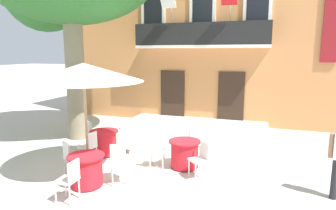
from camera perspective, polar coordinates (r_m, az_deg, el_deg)
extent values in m
plane|color=beige|center=(8.71, -1.77, -10.74)|extent=(120.00, 120.00, 0.00)
cube|color=#CC844C|center=(14.90, 8.23, 12.50)|extent=(13.00, 4.00, 7.50)
cube|color=#332319|center=(13.36, 0.89, 1.71)|extent=(1.10, 0.08, 2.30)
cube|color=#332319|center=(12.83, 12.03, 1.14)|extent=(1.10, 0.08, 2.30)
cube|color=silver|center=(13.60, -2.86, 16.63)|extent=(1.10, 0.08, 1.90)
cube|color=black|center=(13.57, -2.91, 16.64)|extent=(0.84, 0.04, 1.60)
cube|color=silver|center=(12.97, 6.65, 16.90)|extent=(1.10, 0.08, 1.90)
cube|color=black|center=(12.94, 6.62, 16.91)|extent=(0.84, 0.04, 1.60)
cube|color=silver|center=(12.70, 16.84, 16.69)|extent=(1.10, 0.08, 1.90)
cube|color=black|center=(12.67, 16.83, 16.71)|extent=(0.84, 0.04, 1.60)
cube|color=silver|center=(12.60, 6.25, 11.13)|extent=(5.60, 0.65, 0.12)
cube|color=black|center=(12.34, 6.00, 13.53)|extent=(5.60, 0.06, 0.90)
cylinder|color=#B2B2B7|center=(12.85, 0.72, 17.48)|extent=(0.04, 0.95, 1.33)
cube|color=white|center=(12.47, 0.05, 19.10)|extent=(0.60, 0.29, 0.38)
cylinder|color=#B2B2B7|center=(12.34, 11.92, 17.58)|extent=(0.04, 0.95, 1.33)
cylinder|color=#995638|center=(13.31, -3.64, 11.88)|extent=(0.30, 0.30, 0.24)
ellipsoid|color=#38843D|center=(13.33, -3.66, 13.22)|extent=(0.39, 0.39, 0.39)
cylinder|color=#995638|center=(12.93, 1.20, 12.15)|extent=(0.33, 0.33, 0.33)
ellipsoid|color=#2D7533|center=(12.95, 1.20, 13.73)|extent=(0.42, 0.42, 0.38)
cylinder|color=#995638|center=(12.63, 6.29, 11.98)|extent=(0.28, 0.28, 0.26)
ellipsoid|color=#4C8E38|center=(12.65, 6.32, 13.40)|extent=(0.37, 0.37, 0.37)
cylinder|color=#995638|center=(12.44, 11.59, 11.81)|extent=(0.31, 0.31, 0.23)
ellipsoid|color=#2D7533|center=(12.45, 11.63, 13.04)|extent=(0.40, 0.40, 0.30)
cylinder|color=slate|center=(12.35, 17.00, 11.58)|extent=(0.35, 0.35, 0.22)
ellipsoid|color=#2D7533|center=(12.36, 17.06, 12.80)|extent=(0.45, 0.45, 0.30)
cube|color=maroon|center=(12.81, 29.08, 13.46)|extent=(0.60, 0.06, 2.80)
cube|color=silver|center=(12.23, 5.21, -4.02)|extent=(5.70, 2.16, 0.25)
cylinder|color=#7F755B|center=(11.05, -17.36, 4.41)|extent=(0.66, 0.66, 4.18)
cylinder|color=red|center=(8.13, 3.21, -9.52)|extent=(0.74, 0.74, 0.68)
cylinder|color=red|center=(8.02, 3.24, -7.03)|extent=(0.86, 0.86, 0.04)
cylinder|color=#2D2823|center=(8.26, 3.19, -11.84)|extent=(0.44, 0.44, 0.03)
cylinder|color=silver|center=(7.35, 5.32, -12.94)|extent=(0.04, 0.04, 0.45)
cylinder|color=silver|center=(7.63, 4.06, -12.05)|extent=(0.04, 0.04, 0.45)
cylinder|color=silver|center=(7.51, 7.64, -12.47)|extent=(0.04, 0.04, 0.45)
cylinder|color=silver|center=(7.78, 6.32, -11.62)|extent=(0.04, 0.04, 0.45)
cube|color=silver|center=(7.48, 5.87, -10.53)|extent=(0.57, 0.57, 0.04)
cube|color=silver|center=(7.49, 7.11, -8.66)|extent=(0.29, 0.31, 0.42)
cylinder|color=silver|center=(8.87, 7.23, -8.89)|extent=(0.04, 0.04, 0.45)
cylinder|color=silver|center=(8.58, 6.19, -9.52)|extent=(0.04, 0.04, 0.45)
cylinder|color=silver|center=(9.02, 5.28, -8.53)|extent=(0.04, 0.04, 0.45)
cylinder|color=silver|center=(8.73, 4.19, -9.13)|extent=(0.04, 0.04, 0.45)
cube|color=silver|center=(8.72, 5.75, -7.49)|extent=(0.49, 0.49, 0.04)
cube|color=silver|center=(8.74, 4.73, -5.87)|extent=(0.14, 0.38, 0.42)
cylinder|color=silver|center=(8.42, -3.12, -9.87)|extent=(0.04, 0.04, 0.45)
cylinder|color=silver|center=(8.38, -0.78, -9.96)|extent=(0.04, 0.04, 0.45)
cylinder|color=silver|center=(8.10, -3.47, -10.68)|extent=(0.04, 0.04, 0.45)
cylinder|color=silver|center=(8.06, -1.04, -10.78)|extent=(0.04, 0.04, 0.45)
cube|color=silver|center=(8.16, -2.12, -8.70)|extent=(0.48, 0.48, 0.04)
cube|color=silver|center=(7.92, -2.29, -7.54)|extent=(0.38, 0.13, 0.42)
cylinder|color=red|center=(7.32, -15.44, -12.17)|extent=(0.74, 0.74, 0.68)
cylinder|color=red|center=(7.19, -15.58, -9.44)|extent=(0.86, 0.86, 0.04)
cylinder|color=#2D2823|center=(7.46, -15.31, -14.70)|extent=(0.44, 0.44, 0.03)
cylinder|color=silver|center=(7.24, -7.92, -13.38)|extent=(0.04, 0.04, 0.45)
cylinder|color=silver|center=(7.22, -10.68, -13.54)|extent=(0.04, 0.04, 0.45)
cylinder|color=silver|center=(7.55, -8.20, -12.37)|extent=(0.04, 0.04, 0.45)
cylinder|color=silver|center=(7.53, -10.84, -12.52)|extent=(0.04, 0.04, 0.45)
cube|color=silver|center=(7.29, -9.47, -11.17)|extent=(0.55, 0.55, 0.04)
cube|color=silver|center=(7.38, -9.64, -9.01)|extent=(0.34, 0.24, 0.42)
cylinder|color=silver|center=(8.22, -16.93, -10.81)|extent=(0.04, 0.04, 0.45)
cylinder|color=silver|center=(7.93, -15.98, -11.56)|extent=(0.04, 0.04, 0.45)
cylinder|color=silver|center=(8.11, -19.19, -11.23)|extent=(0.04, 0.04, 0.45)
cylinder|color=silver|center=(7.81, -18.32, -12.01)|extent=(0.04, 0.04, 0.45)
cube|color=silver|center=(7.93, -17.70, -9.74)|extent=(0.55, 0.55, 0.04)
cube|color=silver|center=(7.80, -19.03, -8.37)|extent=(0.34, 0.24, 0.42)
cylinder|color=silver|center=(6.78, -20.88, -15.68)|extent=(0.04, 0.04, 0.45)
cylinder|color=silver|center=(7.02, -19.16, -14.64)|extent=(0.04, 0.04, 0.45)
cylinder|color=silver|center=(6.59, -18.42, -16.29)|extent=(0.04, 0.04, 0.45)
cylinder|color=silver|center=(6.84, -16.75, -15.18)|extent=(0.04, 0.04, 0.45)
cube|color=silver|center=(6.71, -18.92, -13.54)|extent=(0.41, 0.41, 0.04)
cube|color=silver|center=(6.52, -17.72, -11.97)|extent=(0.05, 0.38, 0.42)
cylinder|color=red|center=(9.30, -12.16, -7.19)|extent=(0.74, 0.74, 0.68)
cylinder|color=red|center=(9.20, -12.25, -4.99)|extent=(0.86, 0.86, 0.04)
cylinder|color=#2D2823|center=(9.41, -12.08, -9.26)|extent=(0.44, 0.44, 0.03)
cylinder|color=silver|center=(10.22, -13.27, -6.51)|extent=(0.04, 0.04, 0.45)
cylinder|color=silver|center=(9.92, -12.53, -6.99)|extent=(0.04, 0.04, 0.45)
cylinder|color=silver|center=(10.11, -15.07, -6.77)|extent=(0.04, 0.04, 0.45)
cylinder|color=silver|center=(9.80, -14.38, -7.27)|extent=(0.04, 0.04, 0.45)
cube|color=silver|center=(9.94, -13.87, -5.53)|extent=(0.56, 0.56, 0.04)
cube|color=silver|center=(9.83, -14.91, -4.38)|extent=(0.33, 0.26, 0.42)
cylinder|color=silver|center=(8.79, -16.76, -9.42)|extent=(0.04, 0.04, 0.45)
cylinder|color=silver|center=(9.03, -15.29, -8.83)|extent=(0.04, 0.04, 0.45)
cylinder|color=silver|center=(8.58, -15.07, -9.84)|extent=(0.04, 0.04, 0.45)
cylinder|color=silver|center=(8.82, -13.60, -9.21)|extent=(0.04, 0.04, 0.45)
cube|color=silver|center=(8.73, -15.26, -7.80)|extent=(0.45, 0.45, 0.04)
cube|color=silver|center=(8.55, -14.41, -6.53)|extent=(0.09, 0.38, 0.42)
cylinder|color=silver|center=(9.12, -6.45, -8.34)|extent=(0.04, 0.04, 0.45)
cylinder|color=silver|center=(9.13, -8.60, -8.36)|extent=(0.04, 0.04, 0.45)
cylinder|color=silver|center=(9.44, -6.41, -7.69)|extent=(0.04, 0.04, 0.45)
cylinder|color=silver|center=(9.45, -8.49, -7.71)|extent=(0.04, 0.04, 0.45)
cube|color=silver|center=(9.21, -7.52, -6.57)|extent=(0.53, 0.53, 0.04)
cube|color=silver|center=(9.32, -7.51, -4.90)|extent=(0.36, 0.19, 0.42)
cylinder|color=#997A56|center=(7.66, -15.46, -4.04)|extent=(0.06, 0.06, 2.55)
cylinder|color=#333333|center=(8.04, -15.04, -12.61)|extent=(0.44, 0.44, 0.08)
cone|color=silver|center=(7.46, -15.95, 6.08)|extent=(2.90, 2.90, 0.45)
cylinder|color=#232328|center=(7.38, 29.43, -12.32)|extent=(0.14, 0.14, 0.89)
cylinder|color=#9E7051|center=(7.12, 28.91, -6.87)|extent=(0.09, 0.09, 0.52)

